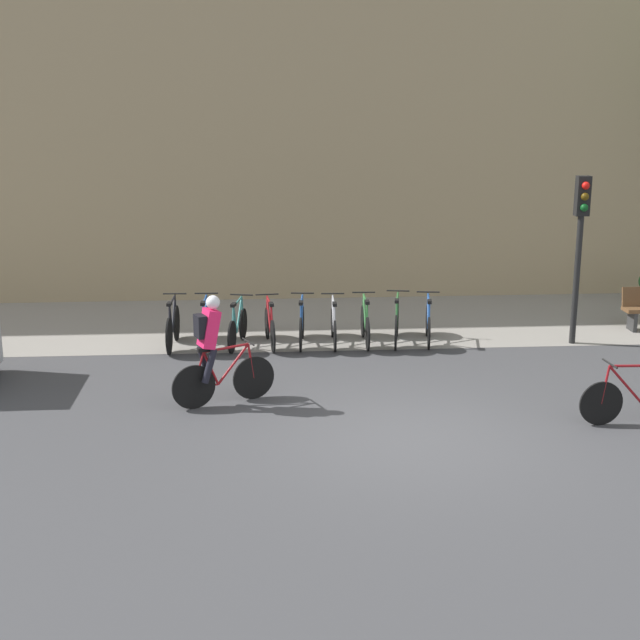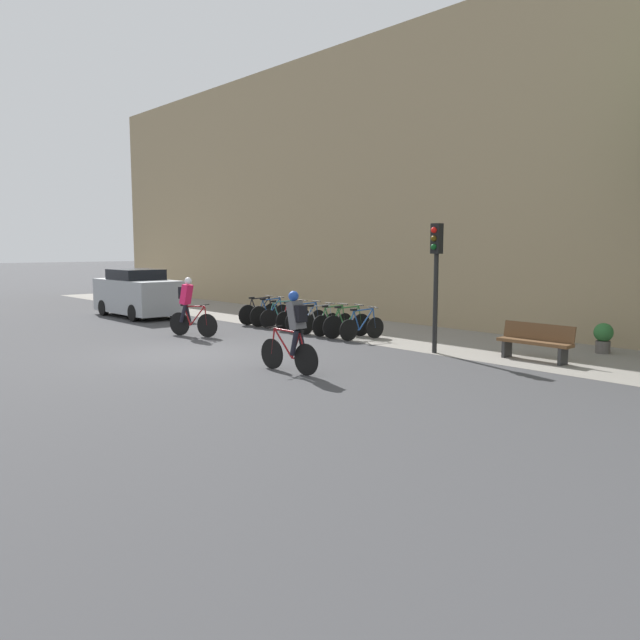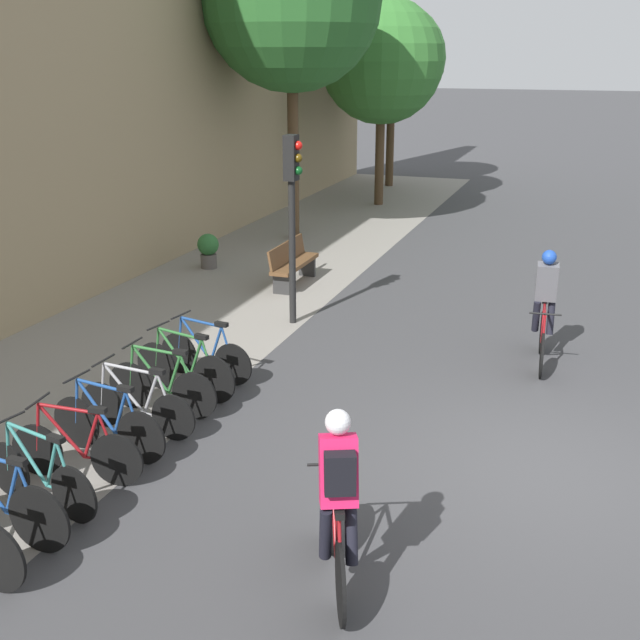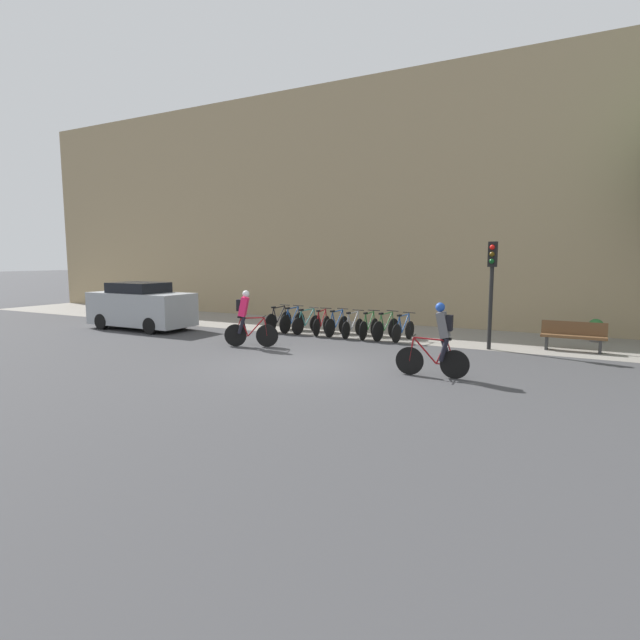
# 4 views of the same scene
# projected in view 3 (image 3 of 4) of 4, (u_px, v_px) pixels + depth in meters

# --- Properties ---
(ground) EXTENTS (200.00, 200.00, 0.00)m
(ground) POSITION_uv_depth(u_px,v_px,m) (545.00, 472.00, 9.27)
(ground) COLOR #3D3D3F
(kerb_strip) EXTENTS (44.00, 4.50, 0.01)m
(kerb_strip) POSITION_uv_depth(u_px,v_px,m) (56.00, 393.00, 11.40)
(kerb_strip) COLOR gray
(kerb_strip) RESTS_ON ground
(cyclist_pink) EXTENTS (1.61, 0.75, 1.80)m
(cyclist_pink) POSITION_uv_depth(u_px,v_px,m) (337.00, 501.00, 6.89)
(cyclist_pink) COLOR black
(cyclist_pink) RESTS_ON ground
(cyclist_grey) EXTENTS (1.74, 0.47, 1.78)m
(cyclist_grey) POSITION_uv_depth(u_px,v_px,m) (545.00, 303.00, 12.32)
(cyclist_grey) COLOR black
(cyclist_grey) RESTS_ON ground
(parked_bike_2) EXTENTS (0.49, 1.61, 0.95)m
(parked_bike_2) POSITION_uv_depth(u_px,v_px,m) (40.00, 476.00, 8.40)
(parked_bike_2) COLOR black
(parked_bike_2) RESTS_ON ground
(parked_bike_3) EXTENTS (0.46, 1.61, 0.95)m
(parked_bike_3) POSITION_uv_depth(u_px,v_px,m) (76.00, 449.00, 8.97)
(parked_bike_3) COLOR black
(parked_bike_3) RESTS_ON ground
(parked_bike_4) EXTENTS (0.46, 1.63, 0.97)m
(parked_bike_4) POSITION_uv_depth(u_px,v_px,m) (108.00, 425.00, 9.53)
(parked_bike_4) COLOR black
(parked_bike_4) RESTS_ON ground
(parked_bike_5) EXTENTS (0.46, 1.67, 0.94)m
(parked_bike_5) POSITION_uv_depth(u_px,v_px,m) (137.00, 405.00, 10.09)
(parked_bike_5) COLOR black
(parked_bike_5) RESTS_ON ground
(parked_bike_6) EXTENTS (0.46, 1.64, 0.96)m
(parked_bike_6) POSITION_uv_depth(u_px,v_px,m) (162.00, 386.00, 10.65)
(parked_bike_6) COLOR black
(parked_bike_6) RESTS_ON ground
(parked_bike_7) EXTENTS (0.48, 1.70, 0.98)m
(parked_bike_7) POSITION_uv_depth(u_px,v_px,m) (185.00, 368.00, 11.21)
(parked_bike_7) COLOR black
(parked_bike_7) RESTS_ON ground
(parked_bike_8) EXTENTS (0.46, 1.59, 0.95)m
(parked_bike_8) POSITION_uv_depth(u_px,v_px,m) (206.00, 354.00, 11.78)
(parked_bike_8) COLOR black
(parked_bike_8) RESTS_ON ground
(traffic_light_pole) EXTENTS (0.26, 0.30, 3.30)m
(traffic_light_pole) POSITION_uv_depth(u_px,v_px,m) (292.00, 195.00, 13.63)
(traffic_light_pole) COLOR black
(traffic_light_pole) RESTS_ON ground
(bench) EXTENTS (1.81, 0.44, 0.89)m
(bench) POSITION_uv_depth(u_px,v_px,m) (292.00, 262.00, 16.55)
(bench) COLOR brown
(bench) RESTS_ON ground
(street_tree_0) EXTENTS (4.32, 4.32, 7.95)m
(street_tree_0) POSITION_uv_depth(u_px,v_px,m) (292.00, 0.00, 19.07)
(street_tree_0) COLOR #4C3823
(street_tree_0) RESTS_ON ground
(street_tree_1) EXTENTS (3.74, 3.74, 6.22)m
(street_tree_1) POSITION_uv_depth(u_px,v_px,m) (382.00, 61.00, 24.07)
(street_tree_1) COLOR #4C3823
(street_tree_1) RESTS_ON ground
(street_tree_2) EXTENTS (3.68, 3.68, 6.25)m
(street_tree_2) POSITION_uv_depth(u_px,v_px,m) (392.00, 58.00, 27.62)
(street_tree_2) COLOR #4C3823
(street_tree_2) RESTS_ON ground
(potted_plant) EXTENTS (0.48, 0.48, 0.78)m
(potted_plant) POSITION_uv_depth(u_px,v_px,m) (208.00, 249.00, 17.84)
(potted_plant) COLOR #56514C
(potted_plant) RESTS_ON ground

